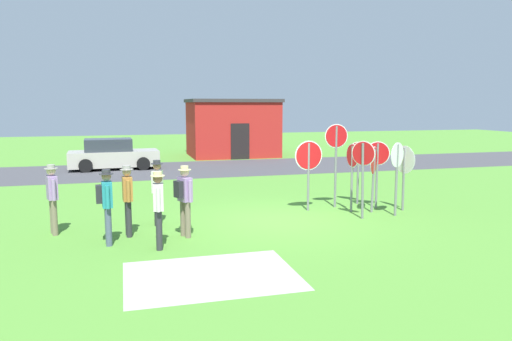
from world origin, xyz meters
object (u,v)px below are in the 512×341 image
at_px(person_in_blue, 158,205).
at_px(stop_sign_tallest, 397,166).
at_px(stop_sign_leaning_right, 377,163).
at_px(stop_sign_rear_right, 352,166).
at_px(stop_sign_nearest, 363,166).
at_px(stop_sign_center_cluster, 309,163).
at_px(stop_sign_rear_left, 358,162).
at_px(parked_car_on_street, 113,155).
at_px(stop_sign_low_front, 336,151).
at_px(stop_sign_leaning_left, 404,166).
at_px(person_near_signs, 128,196).
at_px(person_holding_notes, 157,188).
at_px(person_on_left, 184,196).
at_px(person_in_teal, 52,195).
at_px(person_with_sunhat, 106,201).
at_px(stop_sign_far_back, 374,168).

bearing_deg(person_in_blue, stop_sign_tallest, 12.08).
relative_size(stop_sign_leaning_right, stop_sign_rear_right, 1.01).
distance_m(stop_sign_leaning_right, person_in_blue, 7.25).
relative_size(stop_sign_leaning_right, stop_sign_nearest, 0.94).
bearing_deg(stop_sign_center_cluster, stop_sign_rear_left, 15.01).
height_order(parked_car_on_street, stop_sign_low_front, stop_sign_low_front).
height_order(stop_sign_low_front, stop_sign_rear_right, stop_sign_low_front).
height_order(stop_sign_tallest, stop_sign_leaning_left, stop_sign_tallest).
bearing_deg(person_near_signs, stop_sign_nearest, 0.78).
xyz_separation_m(stop_sign_nearest, person_holding_notes, (-5.55, 0.87, -0.51)).
xyz_separation_m(stop_sign_center_cluster, person_near_signs, (-5.27, -1.50, -0.47)).
bearing_deg(stop_sign_center_cluster, person_in_blue, -149.14).
relative_size(stop_sign_rear_left, stop_sign_rear_right, 0.99).
distance_m(stop_sign_leaning_right, person_holding_notes, 6.67).
bearing_deg(person_on_left, person_in_teal, 160.38).
distance_m(stop_sign_leaning_right, stop_sign_rear_left, 0.80).
relative_size(person_holding_notes, person_in_teal, 1.00).
bearing_deg(parked_car_on_street, person_in_teal, -95.54).
bearing_deg(person_in_blue, stop_sign_leaning_left, 15.34).
distance_m(stop_sign_rear_left, person_with_sunhat, 8.11).
bearing_deg(stop_sign_rear_right, stop_sign_leaning_right, 13.68).
bearing_deg(person_with_sunhat, person_holding_notes, 52.02).
xyz_separation_m(stop_sign_low_front, stop_sign_rear_left, (0.91, 0.28, -0.39)).
xyz_separation_m(parked_car_on_street, person_on_left, (1.89, -13.44, 0.32)).
bearing_deg(person_in_teal, stop_sign_nearest, -4.01).
relative_size(stop_sign_nearest, person_near_signs, 1.27).
bearing_deg(person_in_blue, stop_sign_rear_right, 21.45).
xyz_separation_m(person_near_signs, person_with_sunhat, (-0.47, -0.64, 0.03)).
xyz_separation_m(stop_sign_nearest, stop_sign_leaning_left, (1.73, 0.68, -0.15)).
relative_size(stop_sign_tallest, stop_sign_center_cluster, 1.00).
distance_m(stop_sign_rear_left, stop_sign_rear_right, 1.22).
height_order(stop_sign_far_back, person_with_sunhat, stop_sign_far_back).
bearing_deg(person_holding_notes, stop_sign_rear_left, 9.40).
xyz_separation_m(stop_sign_tallest, person_near_signs, (-7.45, -0.19, -0.46)).
bearing_deg(stop_sign_far_back, person_in_blue, -162.43).
xyz_separation_m(stop_sign_nearest, person_in_teal, (-8.10, 0.57, -0.51)).
bearing_deg(person_on_left, person_in_blue, -129.40).
bearing_deg(person_in_teal, stop_sign_tallest, -2.86).
bearing_deg(stop_sign_far_back, person_near_signs, -173.82).
height_order(stop_sign_center_cluster, stop_sign_far_back, stop_sign_center_cluster).
height_order(stop_sign_leaning_left, person_in_blue, stop_sign_leaning_left).
relative_size(stop_sign_far_back, person_near_signs, 1.13).
distance_m(stop_sign_center_cluster, stop_sign_leaning_left, 2.88).
distance_m(parked_car_on_street, stop_sign_leaning_left, 14.98).
bearing_deg(person_holding_notes, person_near_signs, -129.08).
height_order(stop_sign_rear_left, person_in_teal, stop_sign_rear_left).
bearing_deg(person_near_signs, stop_sign_rear_right, 9.01).
bearing_deg(stop_sign_far_back, person_with_sunhat, -169.40).
distance_m(person_near_signs, person_holding_notes, 1.23).
bearing_deg(stop_sign_rear_right, person_on_left, -164.05).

